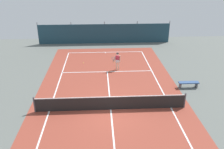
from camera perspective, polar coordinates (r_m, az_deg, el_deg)
ground_plane at (r=16.38m, az=-0.29°, el=-8.30°), size 36.00×36.00×0.00m
court_surface at (r=16.37m, az=-0.29°, el=-8.29°), size 11.02×26.60×0.01m
tennis_net at (r=16.11m, az=-0.29°, el=-6.77°), size 10.12×0.10×1.10m
back_fence at (r=30.88m, az=-1.81°, el=8.89°), size 16.30×0.98×2.70m
tennis_player at (r=22.13m, az=1.29°, el=3.43°), size 0.83×0.66×1.64m
tennis_ball_near_player at (r=24.19m, az=-6.78°, el=2.76°), size 0.07×0.07×0.07m
tennis_ball_midcourt at (r=24.07m, az=0.49°, el=2.82°), size 0.07×0.07×0.07m
tennis_ball_by_sideline at (r=21.96m, az=-0.55°, el=0.66°), size 0.07×0.07×0.07m
courtside_bench at (r=19.96m, az=17.68°, el=-2.01°), size 1.60×0.40×0.49m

